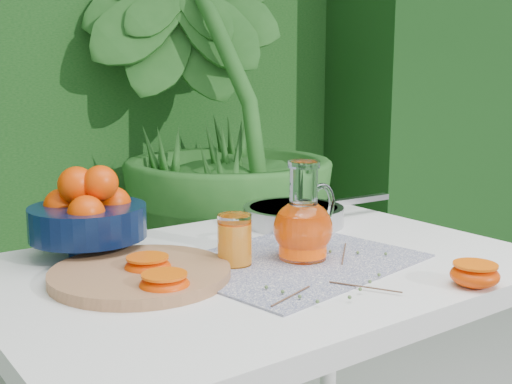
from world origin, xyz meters
TOP-DOWN VIEW (x-y plane):
  - potted_plant_right at (0.67, 1.24)m, footprint 2.44×2.44m
  - white_table at (0.10, 0.09)m, footprint 1.00×0.70m
  - placemat at (0.14, 0.05)m, footprint 0.49×0.41m
  - cutting_board at (-0.13, 0.13)m, footprint 0.37×0.37m
  - fruit_bowl at (-0.15, 0.32)m, footprint 0.29×0.29m
  - juice_pitcher at (0.17, 0.05)m, footprint 0.17×0.14m
  - juice_tumbler at (0.04, 0.09)m, footprint 0.07×0.07m
  - saute_pan at (0.34, 0.28)m, footprint 0.41×0.25m
  - orange_halves at (0.01, -0.03)m, footprint 0.55×0.46m
  - thyme_sprigs at (0.14, -0.07)m, footprint 0.34×0.28m

SIDE VIEW (x-z plane):
  - white_table at x=0.10m, z-range 0.29..1.04m
  - placemat at x=0.14m, z-range 0.75..0.75m
  - thyme_sprigs at x=0.14m, z-range 0.75..0.76m
  - cutting_board at x=-0.13m, z-range 0.75..0.77m
  - orange_halves at x=0.01m, z-range 0.75..0.79m
  - saute_pan at x=0.34m, z-range 0.75..0.80m
  - juice_tumbler at x=0.04m, z-range 0.75..0.84m
  - juice_pitcher at x=0.17m, z-range 0.73..0.91m
  - fruit_bowl at x=-0.15m, z-range 0.74..0.92m
  - potted_plant_right at x=0.67m, z-range 0.00..1.78m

